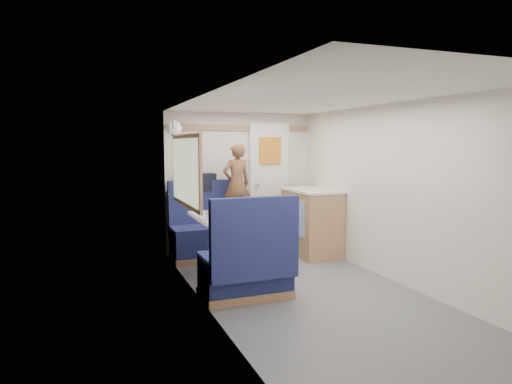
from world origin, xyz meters
name	(u,v)px	position (x,y,z in m)	size (l,w,h in m)	color
floor	(311,295)	(0.00, 0.00, 0.00)	(4.50, 4.50, 0.00)	#515156
ceiling	(313,98)	(0.00, 0.00, 2.00)	(4.50, 4.50, 0.00)	silver
wall_back	(240,182)	(0.00, 2.25, 1.00)	(2.20, 0.02, 2.00)	silver
wall_left	(206,204)	(-1.10, 0.00, 1.00)	(0.02, 4.50, 2.00)	silver
wall_right	(402,194)	(1.10, 0.00, 1.00)	(0.02, 4.50, 2.00)	silver
oak_trim_low	(241,192)	(0.00, 2.23, 0.85)	(2.15, 0.02, 0.08)	olive
oak_trim_high	(240,128)	(0.00, 2.23, 1.78)	(2.15, 0.02, 0.08)	olive
side_window	(185,171)	(-1.08, 1.00, 1.25)	(0.04, 1.30, 0.72)	gray
rear_door	(269,183)	(0.45, 2.22, 0.97)	(0.62, 0.12, 1.86)	white
dinette_table	(222,228)	(-0.65, 1.00, 0.57)	(0.62, 0.92, 0.72)	white
bench_far	(204,237)	(-0.65, 1.86, 0.30)	(0.90, 0.59, 1.05)	#181F4D
bench_near	(247,269)	(-0.65, 0.14, 0.30)	(0.90, 0.59, 1.05)	#181F4D
ledge	(199,192)	(-0.65, 2.12, 0.88)	(0.90, 0.14, 0.04)	olive
dome_light	(174,128)	(-1.04, 1.85, 1.75)	(0.20, 0.20, 0.20)	white
galley_counter	(312,222)	(0.82, 1.55, 0.47)	(0.57, 0.92, 0.92)	olive
person	(237,184)	(-0.20, 1.80, 1.01)	(0.41, 0.27, 1.11)	brown
duffel_bag	(197,182)	(-0.68, 2.12, 1.02)	(0.50, 0.24, 0.24)	black
tray	(231,216)	(-0.59, 0.87, 0.73)	(0.25, 0.32, 0.02)	white
orange_fruit	(237,213)	(-0.56, 0.74, 0.78)	(0.08, 0.08, 0.08)	#D35909
cheese_block	(225,214)	(-0.66, 0.86, 0.76)	(0.11, 0.06, 0.04)	#D6C57B
wine_glass	(217,205)	(-0.71, 1.00, 0.84)	(0.08, 0.08, 0.17)	white
tumbler_left	(209,215)	(-0.88, 0.75, 0.78)	(0.07, 0.07, 0.11)	silver
beer_glass	(237,209)	(-0.43, 1.11, 0.77)	(0.06, 0.06, 0.09)	#8C5814
pepper_grinder	(213,210)	(-0.71, 1.15, 0.77)	(0.03, 0.03, 0.09)	black
salt_grinder	(226,213)	(-0.64, 0.89, 0.76)	(0.04, 0.04, 0.09)	white
bread_loaf	(236,208)	(-0.43, 1.15, 0.77)	(0.14, 0.26, 0.11)	brown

